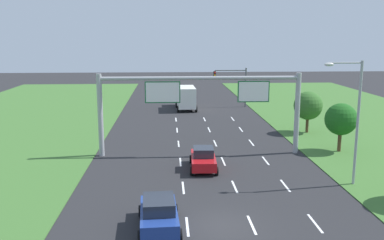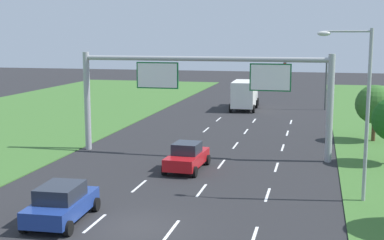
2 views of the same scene
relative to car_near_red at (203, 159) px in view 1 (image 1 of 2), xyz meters
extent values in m
plane|color=#262628|center=(0.05, -10.10, -0.82)|extent=(200.00, 200.00, 0.00)
cube|color=white|center=(-1.70, -10.10, -0.81)|extent=(0.14, 2.40, 0.01)
cube|color=white|center=(-1.70, -4.10, -0.81)|extent=(0.14, 2.40, 0.01)
cube|color=white|center=(-1.70, 1.90, -0.81)|extent=(0.14, 2.40, 0.01)
cube|color=white|center=(-1.70, 7.90, -0.81)|extent=(0.14, 2.40, 0.01)
cube|color=white|center=(-1.70, 13.90, -0.81)|extent=(0.14, 2.40, 0.01)
cube|color=white|center=(-1.70, 19.90, -0.81)|extent=(0.14, 2.40, 0.01)
cube|color=white|center=(1.80, -10.10, -0.81)|extent=(0.14, 2.40, 0.01)
cube|color=white|center=(1.80, -4.10, -0.81)|extent=(0.14, 2.40, 0.01)
cube|color=white|center=(1.80, 1.90, -0.81)|extent=(0.14, 2.40, 0.01)
cube|color=white|center=(1.80, 7.90, -0.81)|extent=(0.14, 2.40, 0.01)
cube|color=white|center=(1.80, 13.90, -0.81)|extent=(0.14, 2.40, 0.01)
cube|color=white|center=(1.80, 19.90, -0.81)|extent=(0.14, 2.40, 0.01)
cube|color=white|center=(5.30, -10.10, -0.81)|extent=(0.14, 2.40, 0.01)
cube|color=white|center=(5.30, -4.10, -0.81)|extent=(0.14, 2.40, 0.01)
cube|color=white|center=(5.30, 1.90, -0.81)|extent=(0.14, 2.40, 0.01)
cube|color=white|center=(5.30, 7.90, -0.81)|extent=(0.14, 2.40, 0.01)
cube|color=white|center=(5.30, 13.90, -0.81)|extent=(0.14, 2.40, 0.01)
cube|color=white|center=(5.30, 19.90, -0.81)|extent=(0.14, 2.40, 0.01)
cube|color=red|center=(0.00, 0.00, -0.14)|extent=(1.98, 4.32, 0.71)
cube|color=#232833|center=(0.00, -0.01, 0.54)|extent=(1.60, 1.79, 0.66)
cylinder|color=black|center=(-0.86, 1.62, -0.50)|extent=(0.25, 0.65, 0.64)
cylinder|color=black|center=(0.99, 1.54, -0.50)|extent=(0.25, 0.65, 0.64)
cylinder|color=black|center=(-0.99, -1.53, -0.50)|extent=(0.25, 0.65, 0.64)
cylinder|color=black|center=(0.86, -1.61, -0.50)|extent=(0.25, 0.65, 0.64)
cube|color=navy|center=(-3.21, -10.17, -0.14)|extent=(2.15, 4.39, 0.71)
cube|color=#232833|center=(-3.21, -10.25, 0.54)|extent=(1.75, 2.27, 0.66)
cylinder|color=black|center=(-4.28, -8.62, -0.50)|extent=(0.25, 0.65, 0.64)
cylinder|color=black|center=(-2.31, -8.53, -0.50)|extent=(0.25, 0.65, 0.64)
cylinder|color=black|center=(-4.12, -11.81, -0.50)|extent=(0.25, 0.65, 0.64)
cylinder|color=black|center=(-2.15, -11.72, -0.50)|extent=(0.25, 0.65, 0.64)
cube|color=silver|center=(-0.25, 30.67, 0.73)|extent=(2.26, 2.16, 2.20)
cube|color=silver|center=(-0.15, 26.91, 1.00)|extent=(2.51, 5.20, 2.74)
cylinder|color=black|center=(-1.40, 31.14, -0.37)|extent=(0.31, 0.91, 0.90)
cylinder|color=black|center=(0.86, 31.20, -0.37)|extent=(0.31, 0.91, 0.90)
cylinder|color=black|center=(-1.41, 28.84, -0.37)|extent=(0.31, 0.91, 0.90)
cylinder|color=black|center=(1.01, 28.91, -0.37)|extent=(0.31, 0.91, 0.90)
cylinder|color=black|center=(-1.30, 24.91, -0.37)|extent=(0.31, 0.91, 0.90)
cylinder|color=black|center=(1.12, 24.98, -0.37)|extent=(0.31, 0.91, 0.90)
cylinder|color=#9EA0A5|center=(-8.35, 4.15, 2.68)|extent=(0.44, 0.44, 7.00)
cylinder|color=#9EA0A5|center=(8.45, 4.15, 2.68)|extent=(0.44, 0.44, 7.00)
cylinder|color=#9EA0A5|center=(0.05, 4.15, 5.78)|extent=(16.80, 0.32, 0.32)
cube|color=#0C5B28|center=(-3.10, 4.15, 4.62)|extent=(2.96, 0.12, 1.81)
cube|color=white|center=(-3.10, 4.09, 4.62)|extent=(2.80, 0.01, 1.65)
cube|color=#0C5B28|center=(4.60, 4.15, 4.62)|extent=(2.70, 0.12, 1.81)
cube|color=white|center=(4.60, 4.09, 4.62)|extent=(2.54, 0.01, 1.65)
cylinder|color=#47494F|center=(8.53, 29.09, 1.98)|extent=(0.20, 0.20, 5.60)
cylinder|color=#47494F|center=(6.28, 29.09, 4.43)|extent=(4.50, 0.14, 0.14)
cube|color=black|center=(4.03, 29.09, 3.78)|extent=(0.32, 0.36, 1.10)
sphere|color=red|center=(4.03, 28.89, 4.15)|extent=(0.22, 0.22, 0.22)
sphere|color=orange|center=(4.03, 28.89, 3.78)|extent=(0.22, 0.22, 0.22)
sphere|color=green|center=(4.03, 28.89, 3.41)|extent=(0.22, 0.22, 0.22)
cylinder|color=#9EA0A5|center=(10.03, -4.15, 3.43)|extent=(0.18, 0.18, 8.50)
cylinder|color=#9EA0A5|center=(8.93, -4.15, 7.53)|extent=(2.20, 0.10, 0.10)
ellipsoid|color=silver|center=(7.83, -4.15, 7.43)|extent=(0.64, 0.32, 0.24)
cylinder|color=#513823|center=(12.40, 4.23, 0.13)|extent=(0.31, 0.31, 1.89)
sphere|color=#1B571A|center=(12.40, 4.23, 2.12)|extent=(2.80, 2.80, 2.80)
cylinder|color=#513823|center=(11.97, 11.80, 0.09)|extent=(0.30, 0.30, 1.80)
sphere|color=#316226|center=(11.97, 11.80, 2.11)|extent=(2.98, 2.98, 2.98)
camera|label=1|loc=(-2.67, -31.51, 9.25)|focal=40.00mm
camera|label=2|loc=(7.60, -30.96, 7.37)|focal=50.00mm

